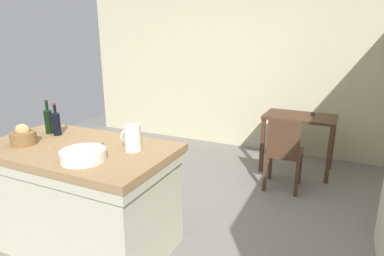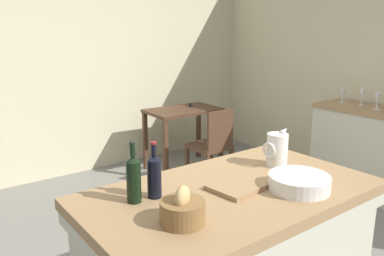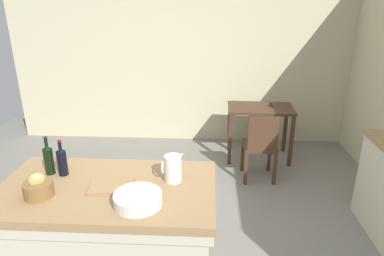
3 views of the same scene
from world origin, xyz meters
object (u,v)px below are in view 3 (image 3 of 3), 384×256
Objects in this scene: writing_desk at (260,116)px; pitcher at (173,168)px; cutting_board at (112,186)px; wooden_chair at (260,145)px; bread_basket at (38,188)px; wine_bottle_amber at (49,159)px; island_table at (111,234)px; wine_bottle_dark at (62,161)px; wash_bowl at (138,199)px.

writing_desk is 3.74× the size of pitcher.
wooden_chair is at bearing 53.54° from cutting_board.
bread_basket is at bearing -163.80° from cutting_board.
pitcher is at bearing -3.62° from wine_bottle_amber.
island_table reaches higher than wooden_chair.
wine_bottle_dark is at bearing 81.34° from bread_basket.
wash_bowl is at bearing -29.82° from wine_bottle_dark.
wine_bottle_amber is (-0.06, 0.32, 0.06)m from bread_basket.
pitcher is 0.94m from bread_basket.
wine_bottle_dark is at bearing -137.04° from wooden_chair.
wooden_chair is at bearing 61.84° from pitcher.
wine_bottle_dark is at bearing -6.54° from wine_bottle_amber.
writing_desk is 3.03m from wine_bottle_amber.
wine_bottle_amber is (-0.49, 0.17, 0.54)m from island_table.
cutting_board is (-1.34, -1.81, 0.44)m from wooden_chair.
wash_bowl is (-1.18, -2.68, 0.31)m from writing_desk.
wine_bottle_dark reaches higher than bread_basket.
wine_bottle_amber is at bearing 176.38° from pitcher.
wine_bottle_amber is at bearing -138.97° from wooden_chair.
cutting_board is (0.04, -0.01, 0.43)m from island_table.
wooden_chair is 2.29m from cutting_board.
bread_basket is at bearing -164.00° from pitcher.
writing_desk is 2.87m from cutting_board.
wash_bowl reaches higher than writing_desk.
wine_bottle_dark is 0.94× the size of wine_bottle_amber.
wine_bottle_amber is at bearing 160.94° from cutting_board.
pitcher is at bearing 58.95° from wash_bowl.
pitcher reaches higher than writing_desk.
wine_bottle_amber is (-0.11, 0.01, 0.01)m from wine_bottle_dark.
wine_bottle_dark is 0.11m from wine_bottle_amber.
writing_desk is 0.69m from wooden_chair.
wine_bottle_dark is (-1.76, -1.64, 0.55)m from wooden_chair.
island_table is 5.12× the size of cutting_board.
island_table is 5.15× the size of wine_bottle_amber.
wooden_chair is 3.64× the size of pitcher.
pitcher is 0.39m from wash_bowl.
bread_basket is (-0.71, 0.07, 0.02)m from wash_bowl.
island_table is 2.27m from wooden_chair.
cutting_board is 1.01× the size of wine_bottle_amber.
pitcher is 0.86m from wine_bottle_dark.
cutting_board reaches higher than island_table.
wash_bowl is 1.61× the size of bread_basket.
bread_basket is 0.32m from wine_bottle_dark.
cutting_board is at bearing -126.46° from wooden_chair.
wooden_chair is at bearing 61.36° from wash_bowl.
wash_bowl is at bearing -26.93° from wine_bottle_amber.
writing_desk is (1.45, 2.47, 0.15)m from island_table.
cutting_board is at bearing -119.68° from writing_desk.
wash_bowl is at bearing -121.05° from pitcher.
wash_bowl is at bearing -118.64° from wooden_chair.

